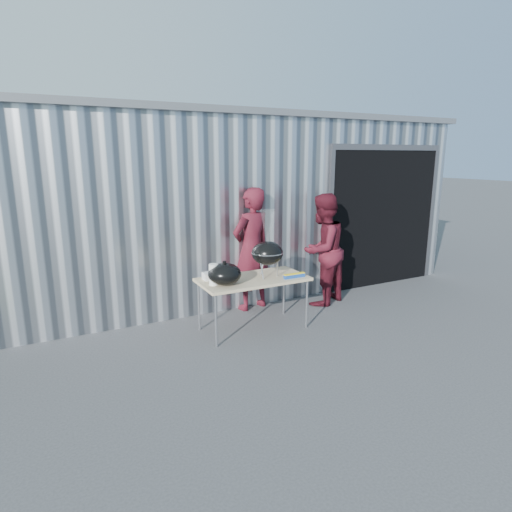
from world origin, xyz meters
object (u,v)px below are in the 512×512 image
folding_table (253,281)px  kettle_grill (267,247)px  person_cook (252,249)px  person_bystander (322,250)px

folding_table → kettle_grill: (0.21, -0.03, 0.46)m
folding_table → person_cook: person_cook is taller
folding_table → kettle_grill: kettle_grill is taller
kettle_grill → person_bystander: (1.29, 0.50, -0.26)m
kettle_grill → person_bystander: bearing=21.0°
kettle_grill → person_cook: bearing=78.4°
person_cook → person_bystander: 1.17m
folding_table → person_cook: bearing=64.5°
person_cook → person_bystander: size_ratio=1.06×
person_cook → kettle_grill: bearing=64.5°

